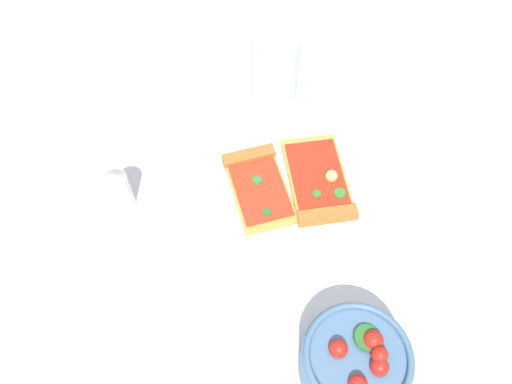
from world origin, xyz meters
The scene contains 7 objects.
ground_plane centered at (0.00, 0.00, 0.00)m, with size 2.40×2.40×0.00m, color silver.
plate centered at (0.03, -0.04, 0.01)m, with size 0.24×0.24×0.01m, color white.
pizza_slice_near centered at (0.02, -0.08, 0.02)m, with size 0.16×0.10×0.02m.
pizza_slice_far centered at (0.03, 0.01, 0.02)m, with size 0.15×0.11×0.02m.
salad_bowl centered at (-0.24, -0.09, 0.03)m, with size 0.13×0.13×0.08m.
soda_glass centered at (0.22, -0.02, 0.06)m, with size 0.08×0.08×0.13m.
pepper_shaker centered at (0.01, 0.21, 0.04)m, with size 0.04×0.04×0.08m.
Camera 1 is at (-0.38, 0.03, 0.65)m, focal length 35.72 mm.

